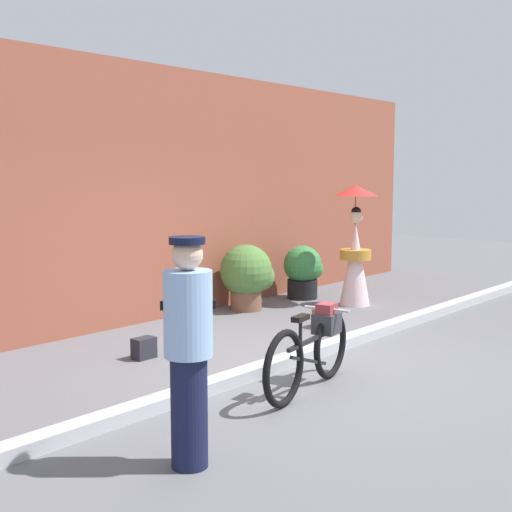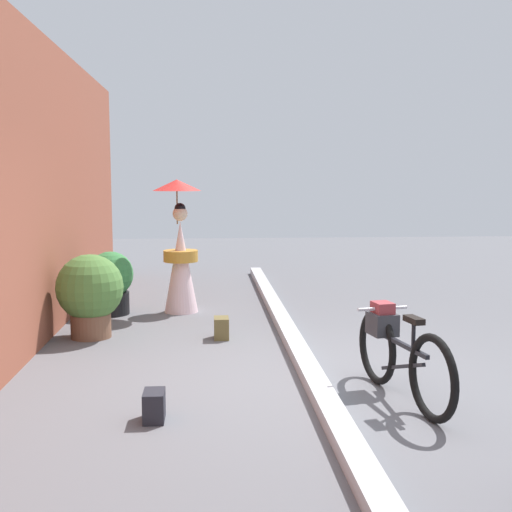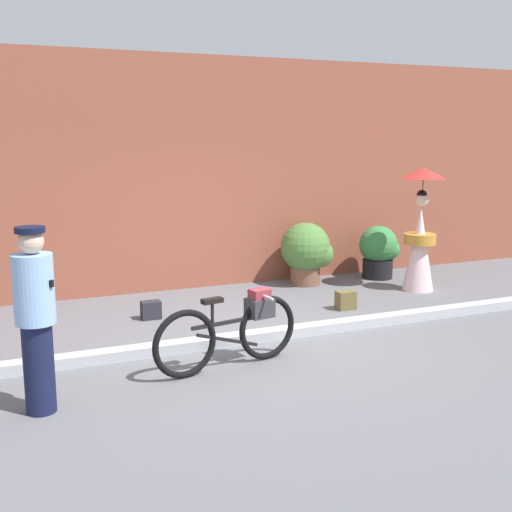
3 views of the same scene
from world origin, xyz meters
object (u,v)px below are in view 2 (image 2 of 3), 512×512
Objects in this scene: person_with_parasol at (180,250)px; potted_plant_by_door at (112,281)px; backpack_on_pavement at (155,405)px; bicycle_near_officer at (398,352)px; potted_plant_small at (92,292)px; backpack_spare at (222,328)px.

potted_plant_by_door is (-0.08, 0.96, -0.42)m from person_with_parasol.
potted_plant_by_door reaches higher than backpack_on_pavement.
bicycle_near_officer is 1.66× the size of potted_plant_small.
backpack_on_pavement is at bearing -167.44° from potted_plant_by_door.
bicycle_near_officer is 4.38m from person_with_parasol.
backpack_on_pavement is (-2.80, -0.96, -0.43)m from potted_plant_small.
potted_plant_by_door is 2.19m from backpack_spare.
person_with_parasol is at bearing 18.73° from backpack_spare.
person_with_parasol reaches higher than bicycle_near_officer.
backpack_on_pavement is 2.67m from backpack_spare.
person_with_parasol is at bearing -0.50° from backpack_on_pavement.
person_with_parasol reaches higher than potted_plant_small.
backpack_spare is at bearing -161.27° from person_with_parasol.
person_with_parasol is 1.88× the size of potted_plant_small.
bicycle_near_officer is at bearing -141.60° from potted_plant_by_door.
person_with_parasol reaches higher than potted_plant_by_door.
bicycle_near_officer is 0.88× the size of person_with_parasol.
bicycle_near_officer is at bearing -128.69° from potted_plant_small.
bicycle_near_officer is 4.81m from potted_plant_by_door.
potted_plant_small is (2.42, 3.03, 0.14)m from bicycle_near_officer.
backpack_spare is (2.60, -0.59, 0.01)m from backpack_on_pavement.
person_with_parasol is 4.30m from backpack_on_pavement.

